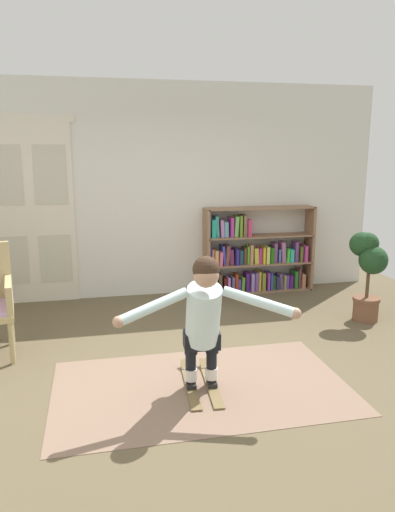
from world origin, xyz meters
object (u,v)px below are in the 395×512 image
Objects in this scene: bookshelf at (254,257)px; potted_plant at (368,267)px; skis_pair at (201,383)px; person_skier at (204,314)px.

bookshelf is 1.70m from potted_plant.
skis_pair is (-2.29, -1.20, -0.64)m from potted_plant.
bookshelf reaches higher than potted_plant.
person_skier is at bearing -94.22° from skis_pair.
bookshelf is 1.88× the size of skis_pair.
bookshelf is at bearing 62.48° from skis_pair.
skis_pair is at bearing -152.25° from potted_plant.
person_skier is (-2.30, -1.37, 0.06)m from potted_plant.
bookshelf is at bearing 122.92° from potted_plant.
potted_plant is at bearing -57.08° from bookshelf.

